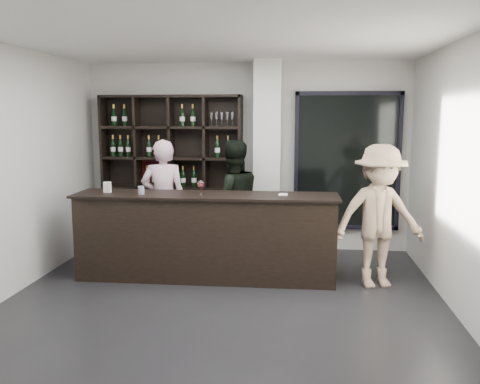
# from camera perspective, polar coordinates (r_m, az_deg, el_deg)

# --- Properties ---
(floor) EXTENTS (5.00, 5.50, 0.01)m
(floor) POSITION_cam_1_polar(r_m,az_deg,el_deg) (5.63, -2.27, -13.32)
(floor) COLOR black
(floor) RESTS_ON ground
(wine_shelf) EXTENTS (2.20, 0.35, 2.40)m
(wine_shelf) POSITION_cam_1_polar(r_m,az_deg,el_deg) (8.02, -7.63, 2.15)
(wine_shelf) COLOR black
(wine_shelf) RESTS_ON floor
(structural_column) EXTENTS (0.40, 0.40, 2.90)m
(structural_column) POSITION_cam_1_polar(r_m,az_deg,el_deg) (7.67, 3.10, 3.79)
(structural_column) COLOR silver
(structural_column) RESTS_ON floor
(glass_panel) EXTENTS (1.60, 0.08, 2.10)m
(glass_panel) POSITION_cam_1_polar(r_m,az_deg,el_deg) (7.91, 11.92, 3.40)
(glass_panel) COLOR black
(glass_panel) RESTS_ON floor
(tasting_counter) EXTENTS (3.36, 0.69, 1.11)m
(tasting_counter) POSITION_cam_1_polar(r_m,az_deg,el_deg) (6.55, -3.85, -5.00)
(tasting_counter) COLOR black
(tasting_counter) RESTS_ON floor
(taster_pink) EXTENTS (0.69, 0.50, 1.76)m
(taster_pink) POSITION_cam_1_polar(r_m,az_deg,el_deg) (7.37, -8.57, -0.98)
(taster_pink) COLOR beige
(taster_pink) RESTS_ON floor
(taster_black) EXTENTS (1.05, 0.95, 1.75)m
(taster_black) POSITION_cam_1_polar(r_m,az_deg,el_deg) (7.17, -0.83, -1.16)
(taster_black) COLOR black
(taster_black) RESTS_ON floor
(customer) EXTENTS (1.26, 0.91, 1.76)m
(customer) POSITION_cam_1_polar(r_m,az_deg,el_deg) (6.40, 15.33, -2.67)
(customer) COLOR #9E8568
(customer) RESTS_ON floor
(wine_glass) EXTENTS (0.11, 0.11, 0.21)m
(wine_glass) POSITION_cam_1_polar(r_m,az_deg,el_deg) (6.35, -4.44, 0.58)
(wine_glass) COLOR white
(wine_glass) RESTS_ON tasting_counter
(spit_cup) EXTENTS (0.09, 0.09, 0.11)m
(spit_cup) POSITION_cam_1_polar(r_m,az_deg,el_deg) (6.52, -11.03, 0.20)
(spit_cup) COLOR silver
(spit_cup) RESTS_ON tasting_counter
(napkin_stack) EXTENTS (0.11, 0.11, 0.02)m
(napkin_stack) POSITION_cam_1_polar(r_m,az_deg,el_deg) (6.36, 4.86, -0.29)
(napkin_stack) COLOR white
(napkin_stack) RESTS_ON tasting_counter
(card_stand) EXTENTS (0.10, 0.05, 0.14)m
(card_stand) POSITION_cam_1_polar(r_m,az_deg,el_deg) (6.77, -14.68, 0.53)
(card_stand) COLOR white
(card_stand) RESTS_ON tasting_counter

